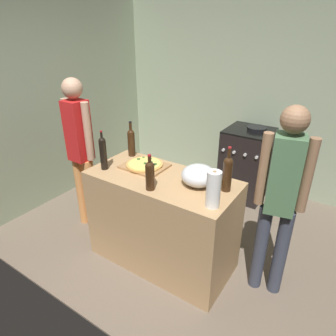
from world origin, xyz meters
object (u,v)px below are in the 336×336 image
at_px(wine_bottle_clear, 150,174).
at_px(wine_bottle_dark, 227,172).
at_px(mixing_bowl, 199,175).
at_px(wine_bottle_green, 103,152).
at_px(paper_towel_roll, 213,189).
at_px(person_in_stripes, 80,147).
at_px(wine_bottle_amber, 131,141).
at_px(person_in_red, 281,196).
at_px(pizza, 145,164).
at_px(stove, 246,163).

relative_size(wine_bottle_clear, wine_bottle_dark, 0.81).
xyz_separation_m(mixing_bowl, wine_bottle_green, (-0.87, -0.20, 0.08)).
bearing_deg(paper_towel_roll, person_in_stripes, 173.40).
height_order(wine_bottle_dark, person_in_stripes, person_in_stripes).
bearing_deg(wine_bottle_amber, person_in_red, -0.96).
distance_m(paper_towel_roll, person_in_stripes, 1.63).
bearing_deg(wine_bottle_clear, person_in_stripes, 167.73).
height_order(pizza, stove, stove).
xyz_separation_m(wine_bottle_green, wine_bottle_dark, (1.10, 0.25, -0.01)).
xyz_separation_m(mixing_bowl, person_in_stripes, (-1.38, -0.04, -0.04)).
distance_m(paper_towel_roll, wine_bottle_amber, 1.18).
relative_size(pizza, wine_bottle_dark, 0.92).
height_order(wine_bottle_dark, stove, wine_bottle_dark).
bearing_deg(mixing_bowl, wine_bottle_green, -166.90).
xyz_separation_m(mixing_bowl, person_in_red, (0.63, 0.16, -0.06)).
xyz_separation_m(paper_towel_roll, person_in_red, (0.39, 0.38, -0.11)).
relative_size(pizza, wine_bottle_clear, 1.13).
bearing_deg(wine_bottle_clear, paper_towel_roll, 5.32).
distance_m(pizza, person_in_red, 1.22).
height_order(wine_bottle_clear, person_in_stripes, person_in_stripes).
xyz_separation_m(pizza, person_in_stripes, (-0.80, -0.07, 0.02)).
relative_size(pizza, wine_bottle_green, 0.93).
height_order(pizza, paper_towel_roll, paper_towel_roll).
bearing_deg(pizza, person_in_red, 5.95).
bearing_deg(pizza, person_in_stripes, -175.10).
relative_size(pizza, paper_towel_roll, 1.20).
bearing_deg(wine_bottle_green, wine_bottle_dark, 12.82).
bearing_deg(paper_towel_roll, stove, 101.19).
distance_m(stove, person_in_stripes, 2.13).
bearing_deg(mixing_bowl, wine_bottle_clear, -136.58).
distance_m(wine_bottle_amber, wine_bottle_green, 0.38).
distance_m(mixing_bowl, stove, 1.70).
bearing_deg(pizza, wine_bottle_amber, 151.65).
relative_size(wine_bottle_amber, wine_bottle_dark, 0.96).
relative_size(wine_bottle_amber, wine_bottle_clear, 1.18).
bearing_deg(person_in_stripes, stove, 52.66).
bearing_deg(wine_bottle_amber, wine_bottle_dark, -6.97).
bearing_deg(wine_bottle_green, person_in_stripes, 162.15).
xyz_separation_m(paper_towel_roll, stove, (-0.36, 1.83, -0.59)).
bearing_deg(person_in_stripes, wine_bottle_green, -17.85).
xyz_separation_m(pizza, stove, (0.46, 1.58, -0.48)).
bearing_deg(person_in_red, paper_towel_roll, -135.60).
distance_m(stove, person_in_red, 1.70).
xyz_separation_m(wine_bottle_dark, stove, (-0.35, 1.56, -0.61)).
xyz_separation_m(stove, person_in_stripes, (-1.26, -1.65, 0.50)).
bearing_deg(wine_bottle_amber, paper_towel_roll, -20.28).
distance_m(mixing_bowl, person_in_stripes, 1.38).
distance_m(mixing_bowl, wine_bottle_clear, 0.40).
height_order(pizza, wine_bottle_green, wine_bottle_green).
bearing_deg(wine_bottle_green, pizza, 38.74).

